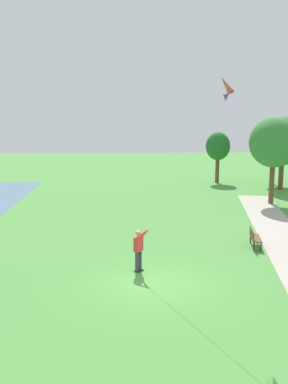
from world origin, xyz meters
The scene contains 8 objects.
ground_plane centered at (0.00, 0.00, 0.00)m, with size 120.00×120.00×0.00m, color #4C8E3D.
person_kite_flyer centered at (-0.47, 1.20, 1.05)m, with size 0.62×0.56×1.83m.
flying_kite centered at (2.23, -0.86, 7.10)m, with size 2.69×2.47×5.77m.
park_bench_near_walkway centered at (5.24, 4.26, 0.51)m, with size 0.69×1.55×0.88m.
tree_treeline_right centered at (9.70, 14.68, 4.43)m, with size 3.48×3.57×6.25m.
tree_horizon_far centered at (12.63, 20.64, 4.18)m, with size 3.48×3.45×6.30m.
tree_treeline_center centered at (8.02, 25.02, 3.44)m, with size 2.32×2.19×4.83m.
tree_behind_path centered at (12.94, 23.67, 4.14)m, with size 2.98×2.63×5.50m.
Camera 1 is at (-1.11, -15.41, 6.21)m, focal length 39.93 mm.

